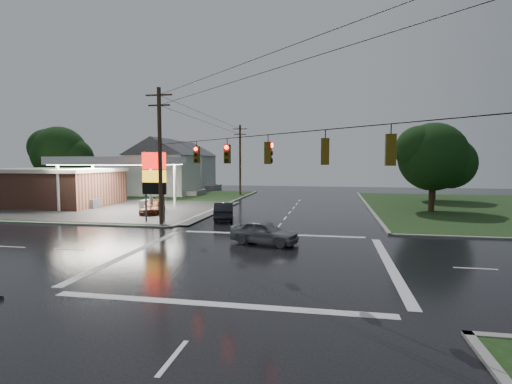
% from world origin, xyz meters
% --- Properties ---
extents(ground, '(120.00, 120.00, 0.00)m').
position_xyz_m(ground, '(0.00, 0.00, 0.00)').
color(ground, black).
rests_on(ground, ground).
extents(grass_nw, '(36.00, 36.00, 0.08)m').
position_xyz_m(grass_nw, '(-26.00, 26.00, 0.04)').
color(grass_nw, black).
rests_on(grass_nw, ground).
extents(gas_station, '(26.20, 18.00, 5.60)m').
position_xyz_m(gas_station, '(-25.68, 19.70, 2.55)').
color(gas_station, '#2D2D2D').
rests_on(gas_station, ground).
extents(pylon_sign, '(2.00, 0.35, 6.00)m').
position_xyz_m(pylon_sign, '(-10.50, 10.50, 4.01)').
color(pylon_sign, '#59595E').
rests_on(pylon_sign, ground).
extents(utility_pole_nw, '(2.20, 0.32, 11.00)m').
position_xyz_m(utility_pole_nw, '(-9.50, 9.50, 5.72)').
color(utility_pole_nw, '#382619').
rests_on(utility_pole_nw, ground).
extents(utility_pole_n, '(2.20, 0.32, 10.50)m').
position_xyz_m(utility_pole_n, '(-9.50, 38.00, 5.47)').
color(utility_pole_n, '#382619').
rests_on(utility_pole_n, ground).
extents(traffic_signals, '(26.87, 26.87, 1.47)m').
position_xyz_m(traffic_signals, '(0.02, -0.02, 6.48)').
color(traffic_signals, black).
rests_on(traffic_signals, ground).
extents(house_near, '(11.05, 8.48, 8.60)m').
position_xyz_m(house_near, '(-20.95, 36.00, 4.41)').
color(house_near, silver).
rests_on(house_near, ground).
extents(house_far, '(11.05, 8.48, 8.60)m').
position_xyz_m(house_far, '(-21.95, 48.00, 4.41)').
color(house_far, silver).
rests_on(house_far, ground).
extents(tree_nw_behind, '(8.93, 7.60, 10.00)m').
position_xyz_m(tree_nw_behind, '(-33.84, 29.99, 6.18)').
color(tree_nw_behind, black).
rests_on(tree_nw_behind, ground).
extents(tree_ne_near, '(7.99, 6.80, 8.98)m').
position_xyz_m(tree_ne_near, '(14.14, 21.99, 5.56)').
color(tree_ne_near, black).
rests_on(tree_ne_near, ground).
extents(tree_ne_far, '(8.46, 7.20, 9.80)m').
position_xyz_m(tree_ne_far, '(17.15, 33.99, 6.18)').
color(tree_ne_far, black).
rests_on(tree_ne_far, ground).
extents(car_north, '(2.70, 4.90, 1.53)m').
position_xyz_m(car_north, '(-5.25, 13.21, 0.77)').
color(car_north, black).
rests_on(car_north, ground).
extents(car_crossing, '(4.66, 2.82, 1.48)m').
position_xyz_m(car_crossing, '(-0.03, 3.76, 0.74)').
color(car_crossing, gray).
rests_on(car_crossing, ground).
extents(car_pump, '(2.62, 4.67, 1.28)m').
position_xyz_m(car_pump, '(-13.00, 15.36, 0.64)').
color(car_pump, '#642D16').
rests_on(car_pump, ground).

